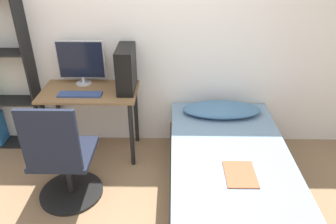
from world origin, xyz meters
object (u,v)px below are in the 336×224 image
object	(u,v)px
office_chair	(63,165)
monitor	(81,61)
keyboard	(80,94)
bed	(228,174)
pc_tower	(126,69)

from	to	relation	value
office_chair	monitor	size ratio (longest dim) A/B	2.13
keyboard	office_chair	bearing A→B (deg)	-93.20
bed	office_chair	bearing A→B (deg)	-176.89
office_chair	keyboard	xyz separation A→B (m)	(0.03, 0.62, 0.37)
office_chair	monitor	xyz separation A→B (m)	(0.01, 0.90, 0.60)
bed	monitor	xyz separation A→B (m)	(-1.43, 0.82, 0.75)
monitor	office_chair	bearing A→B (deg)	-90.46
bed	keyboard	size ratio (longest dim) A/B	4.38
bed	keyboard	world-z (taller)	keyboard
monitor	pc_tower	xyz separation A→B (m)	(0.47, -0.12, -0.03)
office_chair	pc_tower	size ratio (longest dim) A/B	2.37
office_chair	monitor	distance (m)	1.08
office_chair	monitor	world-z (taller)	monitor
keyboard	bed	bearing A→B (deg)	-21.26
bed	keyboard	distance (m)	1.59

